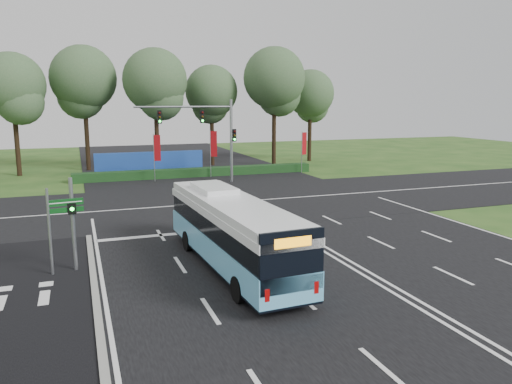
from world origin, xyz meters
The scene contains 15 objects.
ground centered at (0.00, 0.00, 0.00)m, with size 120.00×120.00×0.00m, color #234918.
road_main centered at (0.00, 0.00, 0.02)m, with size 20.00×120.00×0.04m, color black.
road_cross centered at (0.00, 12.00, 0.03)m, with size 120.00×14.00×0.05m, color black.
bike_path centered at (-12.50, -3.00, 0.03)m, with size 5.00×18.00×0.06m, color black.
kerb_strip centered at (-10.10, -3.00, 0.06)m, with size 0.25×18.00×0.12m, color gray.
city_bus centered at (-4.62, -1.08, 1.58)m, with size 2.86×11.03×3.14m.
pedestrian_signal centered at (-10.73, 0.75, 2.11)m, with size 0.33×0.43×3.86m.
street_sign centered at (-11.29, 0.55, 2.26)m, with size 1.37×0.27×3.54m.
banner_flag_left centered at (-4.01, 22.63, 2.70)m, with size 0.57×0.27×4.12m.
banner_flag_mid centered at (1.21, 23.60, 2.82)m, with size 0.59×0.30×4.30m.
banner_flag_right centered at (10.19, 23.51, 2.63)m, with size 0.58×0.20×4.00m.
traffic_light_gantry centered at (0.21, 20.50, 4.66)m, with size 8.41×0.28×7.00m.
hedge centered at (0.00, 24.50, 0.40)m, with size 22.00×1.20×0.80m, color #123315.
blue_hoarding centered at (-4.00, 27.00, 1.10)m, with size 10.00×0.30×2.20m, color #1C429B.
eucalyptus_row centered at (-2.70, 30.86, 8.49)m, with size 40.83×9.38×12.47m.
Camera 1 is at (-10.43, -20.04, 6.84)m, focal length 35.00 mm.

